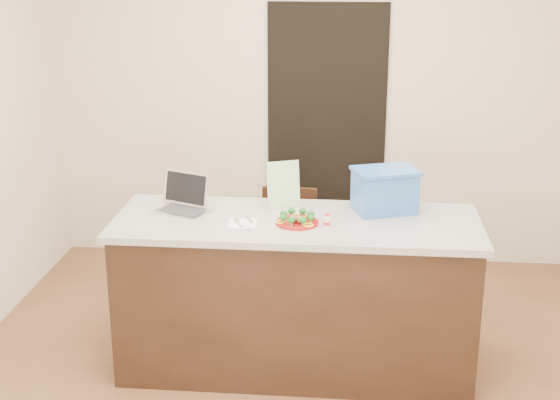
# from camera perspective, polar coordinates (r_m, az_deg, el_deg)

# --- Properties ---
(ground) EXTENTS (4.00, 4.00, 0.00)m
(ground) POSITION_cam_1_polar(r_m,az_deg,el_deg) (4.55, 0.89, -13.52)
(ground) COLOR brown
(ground) RESTS_ON ground
(room_shell) EXTENTS (4.00, 4.00, 4.00)m
(room_shell) POSITION_cam_1_polar(r_m,az_deg,el_deg) (3.95, 1.01, 6.95)
(room_shell) COLOR white
(room_shell) RESTS_ON ground
(doorway) EXTENTS (0.90, 0.02, 2.00)m
(doorway) POSITION_cam_1_polar(r_m,az_deg,el_deg) (6.01, 3.41, 4.72)
(doorway) COLOR black
(doorway) RESTS_ON ground
(island) EXTENTS (2.06, 0.76, 0.92)m
(island) POSITION_cam_1_polar(r_m,az_deg,el_deg) (4.55, 1.17, -6.90)
(island) COLOR black
(island) RESTS_ON ground
(plate) EXTENTS (0.24, 0.24, 0.02)m
(plate) POSITION_cam_1_polar(r_m,az_deg,el_deg) (4.31, 1.26, -1.62)
(plate) COLOR maroon
(plate) RESTS_ON island
(meatballs) EXTENTS (0.10, 0.09, 0.04)m
(meatballs) POSITION_cam_1_polar(r_m,az_deg,el_deg) (4.30, 1.21, -1.35)
(meatballs) COLOR brown
(meatballs) RESTS_ON plate
(broccoli) EXTENTS (0.20, 0.20, 0.04)m
(broccoli) POSITION_cam_1_polar(r_m,az_deg,el_deg) (4.30, 1.26, -1.14)
(broccoli) COLOR #124514
(broccoli) RESTS_ON plate
(pepper_rings) EXTENTS (0.21, 0.21, 0.01)m
(pepper_rings) POSITION_cam_1_polar(r_m,az_deg,el_deg) (4.31, 1.26, -1.51)
(pepper_rings) COLOR yellow
(pepper_rings) RESTS_ON plate
(napkin) EXTENTS (0.17, 0.17, 0.01)m
(napkin) POSITION_cam_1_polar(r_m,az_deg,el_deg) (4.31, -2.75, -1.74)
(napkin) COLOR silver
(napkin) RESTS_ON island
(fork) EXTENTS (0.06, 0.15, 0.00)m
(fork) POSITION_cam_1_polar(r_m,az_deg,el_deg) (4.32, -3.00, -1.61)
(fork) COLOR silver
(fork) RESTS_ON napkin
(knife) EXTENTS (0.06, 0.21, 0.01)m
(knife) POSITION_cam_1_polar(r_m,az_deg,el_deg) (4.28, -2.39, -1.75)
(knife) COLOR silver
(knife) RESTS_ON napkin
(yogurt_bottle) EXTENTS (0.04, 0.04, 0.08)m
(yogurt_bottle) POSITION_cam_1_polar(r_m,az_deg,el_deg) (4.25, 3.45, -1.61)
(yogurt_bottle) COLOR beige
(yogurt_bottle) RESTS_ON island
(laptop) EXTENTS (0.36, 0.34, 0.21)m
(laptop) POSITION_cam_1_polar(r_m,az_deg,el_deg) (4.56, -7.03, 0.00)
(laptop) COLOR #B7B6BB
(laptop) RESTS_ON island
(leaflet) EXTENTS (0.20, 0.11, 0.28)m
(leaflet) POSITION_cam_1_polar(r_m,az_deg,el_deg) (4.54, 0.25, 1.12)
(leaflet) COLOR silver
(leaflet) RESTS_ON island
(blue_box) EXTENTS (0.42, 0.36, 0.25)m
(blue_box) POSITION_cam_1_polar(r_m,az_deg,el_deg) (4.51, 7.67, 0.72)
(blue_box) COLOR #2D5EA3
(blue_box) RESTS_ON island
(chair) EXTENTS (0.39, 0.39, 0.84)m
(chair) POSITION_cam_1_polar(r_m,az_deg,el_deg) (5.28, 0.61, -3.12)
(chair) COLOR black
(chair) RESTS_ON ground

